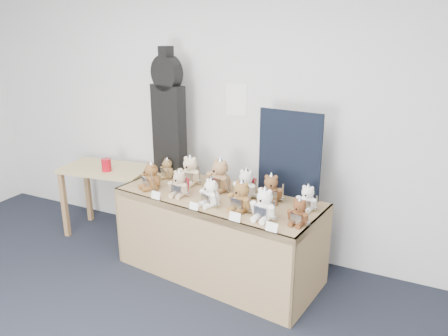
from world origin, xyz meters
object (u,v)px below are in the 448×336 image
at_px(guitar_case, 168,114).
at_px(teddy_back_centre_left, 220,177).
at_px(teddy_front_end, 299,213).
at_px(teddy_back_left, 190,172).
at_px(teddy_back_right, 271,190).
at_px(side_table, 107,179).
at_px(teddy_front_centre, 211,194).
at_px(teddy_back_centre_right, 246,185).
at_px(teddy_back_far_left, 167,169).
at_px(red_cup, 106,165).
at_px(teddy_front_far_left, 151,177).
at_px(teddy_front_right, 241,198).
at_px(teddy_front_left, 179,184).
at_px(teddy_front_far_right, 264,205).
at_px(display_table, 214,216).
at_px(teddy_back_end, 307,199).

distance_m(guitar_case, teddy_back_centre_left, 0.83).
height_order(teddy_front_end, teddy_back_left, teddy_back_left).
relative_size(teddy_front_end, teddy_back_right, 0.85).
distance_m(side_table, teddy_front_centre, 1.53).
bearing_deg(teddy_back_right, guitar_case, 149.62).
xyz_separation_m(teddy_back_centre_right, teddy_back_far_left, (-0.89, 0.13, -0.03)).
xyz_separation_m(red_cup, teddy_front_end, (2.13, -0.35, 0.03)).
height_order(teddy_front_far_left, teddy_back_centre_left, teddy_back_centre_left).
bearing_deg(teddy_back_centre_right, teddy_back_right, 0.81).
xyz_separation_m(red_cup, teddy_front_right, (1.64, -0.31, 0.05)).
bearing_deg(teddy_front_centre, guitar_case, 166.43).
distance_m(teddy_front_right, teddy_back_left, 0.77).
bearing_deg(teddy_front_left, teddy_front_end, -6.55).
relative_size(side_table, teddy_front_far_right, 3.38).
relative_size(teddy_front_end, teddy_back_centre_right, 0.81).
xyz_separation_m(teddy_back_left, teddy_back_right, (0.83, -0.08, -0.01)).
relative_size(teddy_front_far_right, teddy_back_right, 1.05).
bearing_deg(side_table, teddy_back_left, -9.73).
distance_m(teddy_back_right, teddy_back_far_left, 1.13).
relative_size(teddy_front_far_right, teddy_back_far_left, 1.30).
distance_m(teddy_back_centre_left, teddy_back_centre_right, 0.28).
bearing_deg(teddy_front_left, teddy_back_right, 14.63).
height_order(display_table, teddy_back_right, teddy_back_right).
xyz_separation_m(red_cup, teddy_back_centre_right, (1.56, -0.03, 0.05)).
height_order(teddy_front_far_left, teddy_back_left, teddy_back_left).
bearing_deg(display_table, teddy_back_centre_right, 40.45).
relative_size(teddy_front_far_left, teddy_front_end, 1.21).
distance_m(teddy_front_left, teddy_front_right, 0.62).
distance_m(guitar_case, teddy_front_right, 1.23).
xyz_separation_m(teddy_back_centre_left, teddy_back_end, (0.83, -0.07, -0.04)).
bearing_deg(display_table, red_cup, 179.79).
height_order(guitar_case, teddy_back_left, guitar_case).
bearing_deg(guitar_case, display_table, -14.86).
bearing_deg(teddy_front_centre, teddy_front_far_right, 15.60).
xyz_separation_m(teddy_front_right, teddy_back_end, (0.47, 0.25, -0.02)).
xyz_separation_m(red_cup, teddy_front_left, (1.02, -0.24, 0.04)).
xyz_separation_m(teddy_front_left, teddy_back_centre_right, (0.54, 0.22, 0.01)).
distance_m(side_table, teddy_front_far_right, 2.02).
xyz_separation_m(display_table, teddy_front_right, (0.31, -0.13, 0.28)).
bearing_deg(teddy_front_centre, side_table, -173.24).
xyz_separation_m(teddy_front_far_right, teddy_back_centre_right, (-0.30, 0.35, -0.00)).
height_order(teddy_front_left, teddy_front_end, teddy_front_left).
height_order(teddy_front_left, teddy_front_centre, teddy_front_centre).
distance_m(teddy_front_left, teddy_front_centre, 0.35).
bearing_deg(teddy_front_far_right, teddy_back_centre_right, 138.36).
distance_m(teddy_front_centre, teddy_front_far_right, 0.50).
xyz_separation_m(guitar_case, teddy_front_right, (1.00, -0.52, -0.49)).
relative_size(teddy_back_centre_right, teddy_back_end, 1.21).
height_order(teddy_front_left, teddy_back_left, teddy_back_left).
bearing_deg(teddy_front_far_left, teddy_back_centre_right, 44.64).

